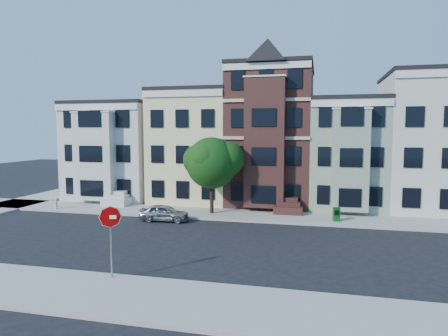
% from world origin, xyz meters
% --- Properties ---
extents(ground, '(120.00, 120.00, 0.00)m').
position_xyz_m(ground, '(0.00, 0.00, 0.00)').
color(ground, black).
extents(far_sidewalk, '(60.00, 4.00, 0.15)m').
position_xyz_m(far_sidewalk, '(0.00, 8.00, 0.07)').
color(far_sidewalk, '#9E9B93').
rests_on(far_sidewalk, ground).
extents(near_sidewalk, '(60.00, 4.00, 0.15)m').
position_xyz_m(near_sidewalk, '(0.00, -8.00, 0.07)').
color(near_sidewalk, '#9E9B93').
rests_on(near_sidewalk, ground).
extents(house_white, '(8.00, 9.00, 9.00)m').
position_xyz_m(house_white, '(-15.00, 14.50, 4.50)').
color(house_white, silver).
rests_on(house_white, ground).
extents(house_yellow, '(7.00, 9.00, 10.00)m').
position_xyz_m(house_yellow, '(-7.00, 14.50, 5.00)').
color(house_yellow, beige).
rests_on(house_yellow, ground).
extents(house_brown, '(7.00, 9.00, 12.00)m').
position_xyz_m(house_brown, '(0.00, 14.50, 6.00)').
color(house_brown, '#3B1D18').
rests_on(house_brown, ground).
extents(house_green, '(6.00, 9.00, 9.00)m').
position_xyz_m(house_green, '(6.50, 14.50, 4.50)').
color(house_green, gray).
rests_on(house_green, ground).
extents(house_cream, '(8.00, 9.00, 11.00)m').
position_xyz_m(house_cream, '(13.50, 14.50, 5.50)').
color(house_cream, beige).
rests_on(house_cream, ground).
extents(street_tree, '(7.56, 7.56, 7.33)m').
position_xyz_m(street_tree, '(-3.89, 7.94, 3.82)').
color(street_tree, '#194E12').
rests_on(street_tree, far_sidewalk).
extents(parked_car, '(3.71, 1.72, 1.23)m').
position_xyz_m(parked_car, '(-6.68, 5.02, 0.61)').
color(parked_car, '#96989D').
rests_on(parked_car, ground).
extents(newspaper_box, '(0.52, 0.49, 0.99)m').
position_xyz_m(newspaper_box, '(5.50, 7.28, 0.64)').
color(newspaper_box, '#0C5214').
rests_on(newspaper_box, far_sidewalk).
extents(fire_hydrant, '(0.32, 0.32, 0.73)m').
position_xyz_m(fire_hydrant, '(-16.82, 6.58, 0.51)').
color(fire_hydrant, beige).
rests_on(fire_hydrant, far_sidewalk).
extents(stop_sign, '(0.99, 0.35, 3.57)m').
position_xyz_m(stop_sign, '(-4.54, -6.41, 1.94)').
color(stop_sign, '#BD0403').
rests_on(stop_sign, near_sidewalk).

